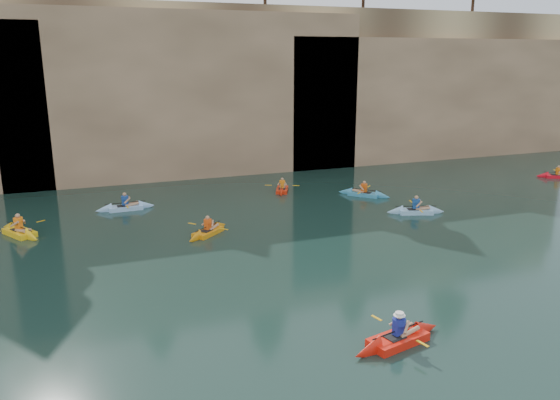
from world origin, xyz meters
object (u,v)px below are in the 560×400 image
object	(u,v)px
main_kayaker	(398,338)
kayaker_orange	(208,231)
kayaker_ltblue_near	(416,211)
kayaker_red_far	(282,189)

from	to	relation	value
main_kayaker	kayaker_orange	size ratio (longest dim) A/B	1.26
main_kayaker	kayaker_orange	xyz separation A→B (m)	(-2.82, 11.86, -0.02)
kayaker_ltblue_near	kayaker_red_far	world-z (taller)	kayaker_ltblue_near
main_kayaker	kayaker_ltblue_near	size ratio (longest dim) A/B	1.06
kayaker_ltblue_near	kayaker_orange	bearing A→B (deg)	-164.16
main_kayaker	kayaker_red_far	xyz separation A→B (m)	(3.46, 18.50, -0.03)
main_kayaker	kayaker_red_far	distance (m)	18.82
kayaker_ltblue_near	kayaker_red_far	size ratio (longest dim) A/B	1.09
kayaker_orange	kayaker_ltblue_near	distance (m)	11.17
kayaker_red_far	kayaker_orange	bearing A→B (deg)	161.15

